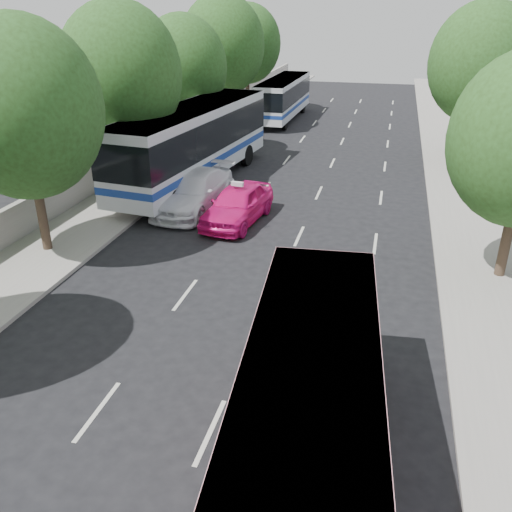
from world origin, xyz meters
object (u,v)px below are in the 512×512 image
(tour_coach_front, at_px, (193,138))
(pink_taxi, at_px, (238,204))
(tour_coach_rear, at_px, (283,95))
(white_pickup, at_px, (194,191))
(pink_bus, at_px, (308,419))

(tour_coach_front, bearing_deg, pink_taxi, -45.86)
(pink_taxi, relative_size, tour_coach_front, 0.36)
(tour_coach_rear, bearing_deg, white_pickup, -88.09)
(tour_coach_rear, bearing_deg, pink_taxi, -82.13)
(pink_taxi, height_order, white_pickup, white_pickup)
(white_pickup, xyz_separation_m, tour_coach_rear, (-0.24, 22.60, 1.15))
(white_pickup, bearing_deg, pink_taxi, -21.21)
(pink_bus, xyz_separation_m, white_pickup, (-7.92, 15.41, -1.13))
(white_pickup, height_order, tour_coach_rear, tour_coach_rear)
(pink_bus, xyz_separation_m, tour_coach_rear, (-8.17, 38.01, 0.02))
(pink_taxi, height_order, tour_coach_rear, tour_coach_rear)
(tour_coach_front, relative_size, tour_coach_rear, 1.24)
(white_pickup, relative_size, tour_coach_front, 0.43)
(pink_taxi, distance_m, white_pickup, 2.76)
(pink_bus, distance_m, white_pickup, 17.37)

